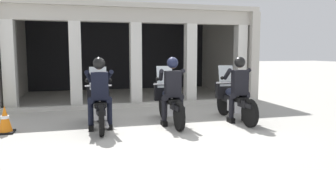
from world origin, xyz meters
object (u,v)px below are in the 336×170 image
at_px(traffic_cone_flank, 5,120).
at_px(police_officer_right, 239,84).
at_px(motorcycle_left, 99,105).
at_px(police_officer_left, 99,87).
at_px(motorcycle_right, 233,100).
at_px(motorcycle_center, 169,102).
at_px(police_officer_center, 172,85).

bearing_deg(traffic_cone_flank, police_officer_right, -3.45).
relative_size(police_officer_right, traffic_cone_flank, 2.69).
bearing_deg(motorcycle_left, traffic_cone_flank, 177.12).
height_order(police_officer_right, traffic_cone_flank, police_officer_right).
bearing_deg(police_officer_right, police_officer_left, -176.88).
xyz_separation_m(motorcycle_right, traffic_cone_flank, (-5.23, 0.03, -0.21)).
height_order(motorcycle_center, motorcycle_right, same).
relative_size(motorcycle_center, police_officer_center, 1.29).
height_order(police_officer_left, motorcycle_center, police_officer_left).
relative_size(motorcycle_right, police_officer_right, 1.29).
distance_m(police_officer_left, police_officer_right, 3.28).
distance_m(motorcycle_left, police_officer_right, 3.33).
relative_size(motorcycle_left, motorcycle_center, 1.00).
bearing_deg(motorcycle_left, motorcycle_right, -6.71).
xyz_separation_m(motorcycle_left, police_officer_center, (1.64, -0.28, 0.44)).
distance_m(motorcycle_left, police_officer_center, 1.72).
relative_size(motorcycle_left, police_officer_center, 1.29).
bearing_deg(motorcycle_left, motorcycle_center, -4.97).
height_order(police_officer_left, motorcycle_right, police_officer_left).
xyz_separation_m(motorcycle_center, traffic_cone_flank, (-3.59, -0.07, -0.21)).
bearing_deg(motorcycle_center, police_officer_center, -93.63).
relative_size(police_officer_left, traffic_cone_flank, 2.69).
xyz_separation_m(police_officer_left, police_officer_right, (3.28, -0.10, 0.00)).
bearing_deg(police_officer_right, motorcycle_right, 94.63).
xyz_separation_m(motorcycle_center, motorcycle_right, (1.64, -0.10, 0.00)).
relative_size(motorcycle_center, police_officer_right, 1.29).
height_order(motorcycle_left, police_officer_right, police_officer_right).
xyz_separation_m(motorcycle_left, traffic_cone_flank, (-1.94, -0.07, -0.21)).
bearing_deg(motorcycle_right, police_officer_right, -85.37).
height_order(police_officer_center, traffic_cone_flank, police_officer_center).
height_order(motorcycle_center, police_officer_right, police_officer_right).
distance_m(motorcycle_right, police_officer_right, 0.52).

